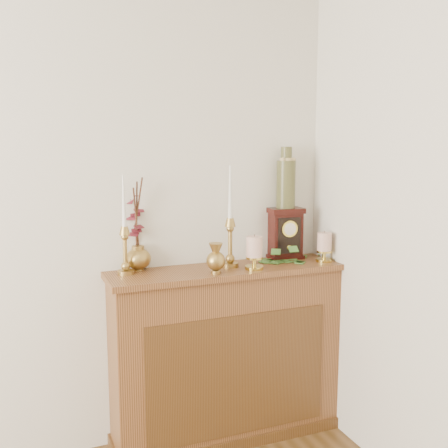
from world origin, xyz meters
name	(u,v)px	position (x,y,z in m)	size (l,w,h in m)	color
console_shelf	(227,358)	(1.40, 2.10, 0.44)	(1.24, 0.34, 0.93)	brown
candlestick_left	(125,242)	(0.89, 2.15, 1.09)	(0.08, 0.08, 0.48)	#A98343
candlestick_center	(230,234)	(1.42, 2.11, 1.10)	(0.09, 0.09, 0.52)	#A98343
bud_vase	(216,259)	(1.30, 2.00, 1.01)	(0.09, 0.09, 0.15)	#A98343
ginger_jar	(136,228)	(0.96, 2.24, 1.14)	(0.19, 0.21, 0.47)	#A98343
pillar_candle_left	(254,251)	(1.51, 2.01, 1.02)	(0.09, 0.09, 0.18)	gold
pillar_candle_right	(324,246)	(1.94, 2.03, 1.02)	(0.09, 0.09, 0.17)	gold
ivy_garland	(297,257)	(1.82, 2.12, 0.94)	(0.51, 0.24, 0.09)	#40752C
mantel_clock	(285,234)	(1.79, 2.19, 1.07)	(0.20, 0.15, 0.28)	#380E0B
ceramic_vase	(286,181)	(1.79, 2.20, 1.36)	(0.10, 0.10, 0.33)	black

